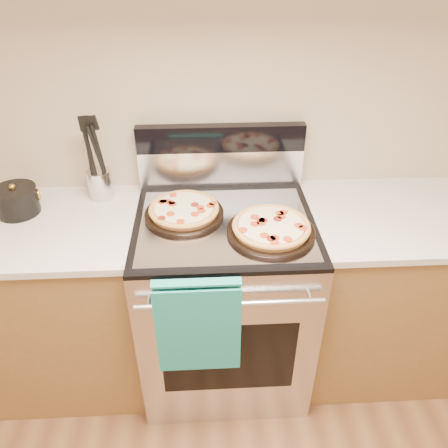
{
  "coord_description": "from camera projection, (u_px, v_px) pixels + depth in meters",
  "views": [
    {
      "loc": [
        -0.09,
        0.12,
        1.94
      ],
      "look_at": [
        -0.01,
        1.55,
        0.97
      ],
      "focal_mm": 35.0,
      "sensor_mm": 36.0,
      "label": 1
    }
  ],
  "objects": [
    {
      "name": "backsplash_upper",
      "position": [
        221.0,
        138.0,
        1.96
      ],
      "size": [
        0.76,
        0.06,
        0.12
      ],
      "primitive_type": "cube",
      "color": "black",
      "rests_on": "backsplash_lower"
    },
    {
      "name": "utensil_crock",
      "position": [
        100.0,
        184.0,
        1.98
      ],
      "size": [
        0.14,
        0.14,
        0.14
      ],
      "primitive_type": "cylinder",
      "rotation": [
        0.0,
        0.0,
        0.41
      ],
      "color": "silver",
      "rests_on": "countertop_left"
    },
    {
      "name": "cabinet_right",
      "position": [
        400.0,
        292.0,
        2.17
      ],
      "size": [
        1.0,
        0.62,
        0.88
      ],
      "primitive_type": "cube",
      "color": "brown",
      "rests_on": "ground"
    },
    {
      "name": "countertop_left",
      "position": [
        16.0,
        228.0,
        1.84
      ],
      "size": [
        1.02,
        0.64,
        0.03
      ],
      "primitive_type": "cube",
      "color": "#B8B1A5",
      "rests_on": "cabinet_left"
    },
    {
      "name": "range_body",
      "position": [
        224.0,
        302.0,
        2.1
      ],
      "size": [
        0.76,
        0.68,
        0.9
      ],
      "primitive_type": "cube",
      "color": "#B7B7BC",
      "rests_on": "ground"
    },
    {
      "name": "backsplash_lower",
      "position": [
        221.0,
        168.0,
        2.04
      ],
      "size": [
        0.76,
        0.06,
        0.18
      ],
      "primitive_type": "cube",
      "color": "silver",
      "rests_on": "cooktop"
    },
    {
      "name": "saucepan",
      "position": [
        17.0,
        202.0,
        1.88
      ],
      "size": [
        0.22,
        0.22,
        0.11
      ],
      "primitive_type": "cylinder",
      "rotation": [
        0.0,
        0.0,
        0.29
      ],
      "color": "black",
      "rests_on": "countertop_left"
    },
    {
      "name": "cooktop",
      "position": [
        225.0,
        222.0,
        1.84
      ],
      "size": [
        0.76,
        0.68,
        0.02
      ],
      "primitive_type": "cube",
      "color": "black",
      "rests_on": "range_body"
    },
    {
      "name": "oven_handle",
      "position": [
        230.0,
        304.0,
        1.6
      ],
      "size": [
        0.7,
        0.03,
        0.03
      ],
      "primitive_type": "cylinder",
      "rotation": [
        0.0,
        1.57,
        0.0
      ],
      "color": "silver",
      "rests_on": "range_body"
    },
    {
      "name": "foil_sheet",
      "position": [
        225.0,
        224.0,
        1.81
      ],
      "size": [
        0.7,
        0.55,
        0.01
      ],
      "primitive_type": "cube",
      "color": "gray",
      "rests_on": "cooktop"
    },
    {
      "name": "countertop_right",
      "position": [
        424.0,
        215.0,
        1.92
      ],
      "size": [
        1.02,
        0.64,
        0.03
      ],
      "primitive_type": "cube",
      "color": "#B8B1A5",
      "rests_on": "cabinet_right"
    },
    {
      "name": "wall_back",
      "position": [
        220.0,
        93.0,
        1.89
      ],
      "size": [
        4.0,
        0.0,
        4.0
      ],
      "primitive_type": "plane",
      "rotation": [
        1.57,
        0.0,
        0.0
      ],
      "color": "tan",
      "rests_on": "ground"
    },
    {
      "name": "oven_window",
      "position": [
        229.0,
        358.0,
        1.82
      ],
      "size": [
        0.56,
        0.01,
        0.4
      ],
      "primitive_type": "cube",
      "color": "black",
      "rests_on": "range_body"
    },
    {
      "name": "dish_towel",
      "position": [
        198.0,
        325.0,
        1.65
      ],
      "size": [
        0.32,
        0.05,
        0.42
      ],
      "primitive_type": null,
      "color": "teal",
      "rests_on": "oven_handle"
    },
    {
      "name": "pepperoni_pizza_front",
      "position": [
        271.0,
        228.0,
        1.74
      ],
      "size": [
        0.41,
        0.41,
        0.05
      ],
      "primitive_type": null,
      "rotation": [
        0.0,
        0.0,
        0.19
      ],
      "color": "#BD8639",
      "rests_on": "foil_sheet"
    },
    {
      "name": "pepperoni_pizza_back",
      "position": [
        184.0,
        211.0,
        1.85
      ],
      "size": [
        0.4,
        0.4,
        0.04
      ],
      "primitive_type": null,
      "rotation": [
        0.0,
        0.0,
        -0.24
      ],
      "color": "#BD8639",
      "rests_on": "foil_sheet"
    },
    {
      "name": "cabinet_left",
      "position": [
        41.0,
        306.0,
        2.09
      ],
      "size": [
        1.0,
        0.62,
        0.88
      ],
      "primitive_type": "cube",
      "color": "brown",
      "rests_on": "ground"
    }
  ]
}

